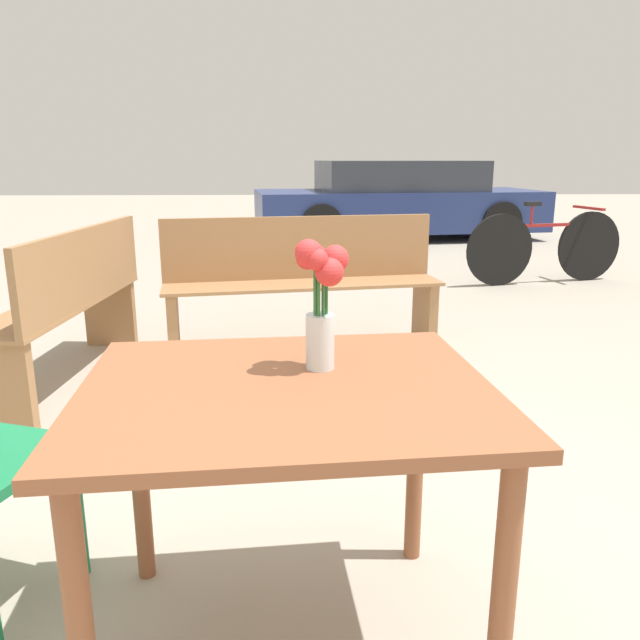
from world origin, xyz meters
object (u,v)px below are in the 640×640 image
(bench_near, at_px, (73,301))
(bicycle, at_px, (546,247))
(table_front, at_px, (287,425))
(parked_car, at_px, (398,201))
(bench_middle, at_px, (302,278))
(flower_vase, at_px, (320,294))

(bench_near, relative_size, bicycle, 0.92)
(bench_near, xyz_separation_m, bicycle, (3.66, 2.69, -0.09))
(table_front, height_order, parked_car, parked_car)
(table_front, relative_size, bench_middle, 0.56)
(bench_near, bearing_deg, table_front, -59.08)
(flower_vase, bearing_deg, table_front, -126.82)
(bench_near, relative_size, parked_car, 0.34)
(parked_car, bearing_deg, flower_vase, -100.18)
(bench_middle, relative_size, parked_car, 0.40)
(flower_vase, relative_size, bench_near, 0.21)
(flower_vase, xyz_separation_m, bench_near, (-1.29, 1.90, -0.44))
(parked_car, bearing_deg, bench_middle, -104.76)
(bench_near, height_order, bicycle, bench_near)
(flower_vase, height_order, bicycle, flower_vase)
(bench_middle, height_order, bicycle, bench_middle)
(table_front, height_order, bicycle, bicycle)
(bicycle, distance_m, parked_car, 3.71)
(flower_vase, bearing_deg, bench_middle, 90.82)
(flower_vase, relative_size, bench_middle, 0.18)
(table_front, relative_size, parked_car, 0.22)
(bicycle, bearing_deg, bench_middle, -138.66)
(bench_middle, xyz_separation_m, bicycle, (2.41, 2.12, -0.10))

